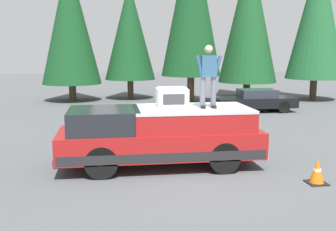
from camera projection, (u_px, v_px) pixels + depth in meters
name	position (u px, v px, depth m)	size (l,w,h in m)	color
ground_plane	(186.00, 169.00, 11.13)	(90.00, 90.00, 0.00)	#4C4F51
pickup_truck	(160.00, 136.00, 11.21)	(2.01, 5.54, 1.65)	maroon
compressor_unit	(172.00, 97.00, 11.14)	(0.65, 0.84, 0.56)	silver
person_on_truck_bed	(208.00, 75.00, 10.92)	(0.29, 0.72, 1.69)	#4C515B
parked_car_black	(255.00, 100.00, 21.20)	(1.64, 4.10, 1.16)	black
traffic_cone	(317.00, 172.00, 9.86)	(0.47, 0.47, 0.62)	black
conifer_far_left	(317.00, 14.00, 25.23)	(3.61, 3.61, 9.36)	#4C3826
conifer_left	(249.00, 16.00, 26.57)	(3.85, 3.85, 9.74)	#4C3826
conifer_center_right	(130.00, 31.00, 26.03)	(3.25, 3.25, 7.49)	#4C3826
conifer_right	(70.00, 21.00, 24.89)	(3.65, 3.65, 8.75)	#4C3826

